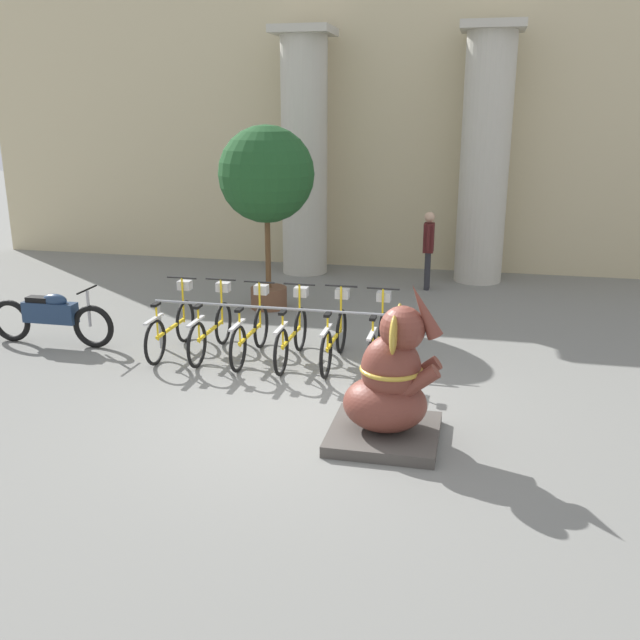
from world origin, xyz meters
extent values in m
plane|color=slate|center=(0.00, 0.00, 0.00)|extent=(60.00, 60.00, 0.00)
cube|color=#C6B78E|center=(0.00, 8.60, 3.00)|extent=(20.00, 0.20, 6.00)
cylinder|color=#BCB7A8|center=(-1.90, 7.60, 2.50)|extent=(0.99, 0.99, 5.00)
cube|color=#BCB7A8|center=(-1.90, 7.60, 5.08)|extent=(1.24, 1.24, 0.16)
cylinder|color=#BCB7A8|center=(1.90, 7.60, 2.50)|extent=(0.99, 0.99, 5.00)
cube|color=#BCB7A8|center=(1.90, 7.60, 5.08)|extent=(1.24, 1.24, 0.16)
cylinder|color=gray|center=(-2.78, 1.95, 0.38)|extent=(0.05, 0.05, 0.75)
cylinder|color=gray|center=(0.84, 1.95, 0.38)|extent=(0.05, 0.05, 0.75)
cylinder|color=gray|center=(-0.97, 1.95, 0.75)|extent=(3.72, 0.04, 0.04)
torus|color=black|center=(-2.53, 2.33, 0.33)|extent=(0.05, 0.67, 0.67)
torus|color=black|center=(-2.53, 1.25, 0.33)|extent=(0.05, 0.67, 0.67)
cube|color=yellow|center=(-2.53, 1.79, 0.38)|extent=(0.04, 0.98, 0.04)
cube|color=#BCBCBC|center=(-2.53, 1.25, 0.68)|extent=(0.06, 0.55, 0.03)
cylinder|color=yellow|center=(-2.53, 1.35, 0.59)|extent=(0.03, 0.03, 0.52)
cube|color=black|center=(-2.53, 1.35, 0.87)|extent=(0.08, 0.18, 0.04)
cylinder|color=yellow|center=(-2.53, 2.29, 0.69)|extent=(0.03, 0.03, 0.71)
cylinder|color=black|center=(-2.53, 2.29, 1.04)|extent=(0.48, 0.03, 0.03)
cube|color=#BCBCBC|center=(-2.53, 2.39, 0.90)|extent=(0.20, 0.16, 0.14)
torus|color=black|center=(-1.91, 2.35, 0.33)|extent=(0.05, 0.67, 0.67)
torus|color=black|center=(-1.91, 1.27, 0.33)|extent=(0.05, 0.67, 0.67)
cube|color=yellow|center=(-1.91, 1.81, 0.38)|extent=(0.04, 0.98, 0.04)
cube|color=#BCBCBC|center=(-1.91, 1.27, 0.68)|extent=(0.06, 0.55, 0.03)
cylinder|color=yellow|center=(-1.91, 1.37, 0.59)|extent=(0.03, 0.03, 0.52)
cube|color=black|center=(-1.91, 1.37, 0.87)|extent=(0.08, 0.18, 0.04)
cylinder|color=yellow|center=(-1.91, 2.31, 0.69)|extent=(0.03, 0.03, 0.71)
cylinder|color=black|center=(-1.91, 2.31, 1.04)|extent=(0.48, 0.03, 0.03)
cube|color=#BCBCBC|center=(-1.91, 2.41, 0.90)|extent=(0.20, 0.16, 0.14)
torus|color=black|center=(-1.29, 2.32, 0.33)|extent=(0.05, 0.67, 0.67)
torus|color=black|center=(-1.29, 1.24, 0.33)|extent=(0.05, 0.67, 0.67)
cube|color=yellow|center=(-1.29, 1.78, 0.38)|extent=(0.04, 0.98, 0.04)
cube|color=#BCBCBC|center=(-1.29, 1.24, 0.68)|extent=(0.06, 0.55, 0.03)
cylinder|color=yellow|center=(-1.29, 1.34, 0.59)|extent=(0.03, 0.03, 0.52)
cube|color=black|center=(-1.29, 1.34, 0.87)|extent=(0.08, 0.18, 0.04)
cylinder|color=yellow|center=(-1.29, 2.28, 0.69)|extent=(0.03, 0.03, 0.71)
cylinder|color=black|center=(-1.29, 2.28, 1.04)|extent=(0.48, 0.03, 0.03)
cube|color=#BCBCBC|center=(-1.29, 2.38, 0.90)|extent=(0.20, 0.16, 0.14)
torus|color=black|center=(-0.66, 2.32, 0.33)|extent=(0.05, 0.67, 0.67)
torus|color=black|center=(-0.66, 1.24, 0.33)|extent=(0.05, 0.67, 0.67)
cube|color=yellow|center=(-0.66, 1.78, 0.38)|extent=(0.04, 0.98, 0.04)
cube|color=#BCBCBC|center=(-0.66, 1.24, 0.68)|extent=(0.06, 0.55, 0.03)
cylinder|color=yellow|center=(-0.66, 1.34, 0.59)|extent=(0.03, 0.03, 0.52)
cube|color=black|center=(-0.66, 1.34, 0.87)|extent=(0.08, 0.18, 0.04)
cylinder|color=yellow|center=(-0.66, 2.28, 0.69)|extent=(0.03, 0.03, 0.71)
cylinder|color=black|center=(-0.66, 2.28, 1.04)|extent=(0.48, 0.03, 0.03)
cube|color=#BCBCBC|center=(-0.66, 2.38, 0.90)|extent=(0.20, 0.16, 0.14)
torus|color=black|center=(-0.04, 2.35, 0.33)|extent=(0.05, 0.67, 0.67)
torus|color=black|center=(-0.04, 1.27, 0.33)|extent=(0.05, 0.67, 0.67)
cube|color=yellow|center=(-0.04, 1.81, 0.38)|extent=(0.04, 0.98, 0.04)
cube|color=#BCBCBC|center=(-0.04, 1.27, 0.68)|extent=(0.06, 0.55, 0.03)
cylinder|color=yellow|center=(-0.04, 1.37, 0.59)|extent=(0.03, 0.03, 0.52)
cube|color=black|center=(-0.04, 1.37, 0.87)|extent=(0.08, 0.18, 0.04)
cylinder|color=yellow|center=(-0.04, 2.31, 0.69)|extent=(0.03, 0.03, 0.71)
cylinder|color=black|center=(-0.04, 2.31, 1.04)|extent=(0.48, 0.03, 0.03)
cube|color=#BCBCBC|center=(-0.04, 2.41, 0.90)|extent=(0.20, 0.16, 0.14)
torus|color=black|center=(0.59, 2.32, 0.33)|extent=(0.05, 0.67, 0.67)
torus|color=black|center=(0.59, 1.25, 0.33)|extent=(0.05, 0.67, 0.67)
cube|color=yellow|center=(0.59, 1.79, 0.38)|extent=(0.04, 0.98, 0.04)
cube|color=#BCBCBC|center=(0.59, 1.25, 0.68)|extent=(0.06, 0.55, 0.03)
cylinder|color=yellow|center=(0.59, 1.35, 0.59)|extent=(0.03, 0.03, 0.52)
cube|color=black|center=(0.59, 1.35, 0.87)|extent=(0.08, 0.18, 0.04)
cylinder|color=yellow|center=(0.59, 2.28, 0.69)|extent=(0.03, 0.03, 0.71)
cylinder|color=black|center=(0.59, 2.28, 1.04)|extent=(0.48, 0.03, 0.03)
cube|color=#BCBCBC|center=(0.59, 2.38, 0.90)|extent=(0.20, 0.16, 0.14)
cube|color=#4C4742|center=(1.00, -0.44, 0.06)|extent=(1.20, 1.20, 0.13)
ellipsoid|color=brown|center=(1.00, -0.44, 0.43)|extent=(0.93, 0.82, 0.60)
ellipsoid|color=brown|center=(1.05, -0.44, 0.84)|extent=(0.66, 0.60, 0.77)
sphere|color=brown|center=(1.16, -0.44, 1.30)|extent=(0.49, 0.49, 0.49)
ellipsoid|color=#B79333|center=(1.10, -0.19, 1.30)|extent=(0.08, 0.35, 0.42)
ellipsoid|color=#B79333|center=(1.10, -0.68, 1.30)|extent=(0.08, 0.35, 0.42)
cone|color=brown|center=(1.38, -0.44, 1.51)|extent=(0.42, 0.17, 0.62)
cylinder|color=brown|center=(1.35, -0.30, 0.76)|extent=(0.49, 0.16, 0.43)
cylinder|color=brown|center=(1.35, -0.57, 0.76)|extent=(0.49, 0.16, 0.43)
torus|color=#B79333|center=(1.05, -0.44, 0.84)|extent=(0.68, 0.68, 0.05)
torus|color=black|center=(-3.79, 1.74, 0.34)|extent=(0.68, 0.09, 0.68)
torus|color=black|center=(-5.22, 1.74, 0.34)|extent=(0.68, 0.09, 0.68)
cube|color=navy|center=(-4.51, 1.74, 0.52)|extent=(0.86, 0.22, 0.32)
ellipsoid|color=navy|center=(-4.41, 1.74, 0.72)|extent=(0.40, 0.20, 0.20)
cube|color=black|center=(-4.69, 1.74, 0.72)|extent=(0.36, 0.18, 0.08)
cylinder|color=#99999E|center=(-3.84, 1.74, 0.62)|extent=(0.04, 0.04, 0.56)
cylinder|color=black|center=(-3.84, 1.74, 0.92)|extent=(0.03, 0.55, 0.03)
cylinder|color=#28282D|center=(0.91, 6.70, 0.39)|extent=(0.11, 0.11, 0.77)
cylinder|color=#28282D|center=(0.91, 6.53, 0.39)|extent=(0.11, 0.11, 0.77)
cube|color=#4C1919|center=(0.91, 6.62, 1.06)|extent=(0.20, 0.32, 0.58)
sphere|color=tan|center=(0.91, 6.62, 1.47)|extent=(0.21, 0.21, 0.21)
cylinder|color=#4C1919|center=(0.91, 6.82, 1.09)|extent=(0.07, 0.07, 0.52)
cylinder|color=#4C1919|center=(0.91, 6.42, 1.09)|extent=(0.07, 0.07, 0.52)
cylinder|color=brown|center=(-1.83, 4.53, 0.19)|extent=(0.67, 0.67, 0.39)
cylinder|color=brown|center=(-1.83, 4.53, 1.07)|extent=(0.10, 0.10, 1.37)
sphere|color=#1E4C23|center=(-1.83, 4.53, 2.43)|extent=(1.70, 1.70, 1.70)
camera|label=1|loc=(1.90, -7.66, 3.55)|focal=40.00mm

